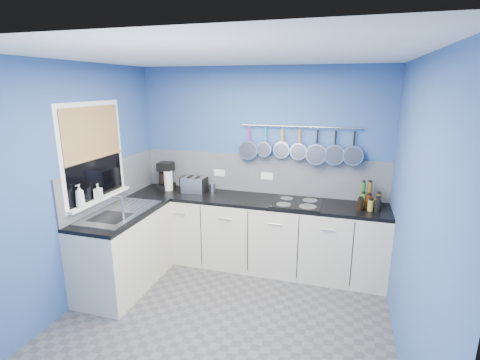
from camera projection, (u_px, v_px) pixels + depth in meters
The scene contains 44 objects.
floor at pixel (224, 321), 3.58m from camera, with size 3.20×3.00×0.02m, color #47474C.
ceiling at pixel (220, 54), 2.93m from camera, with size 3.20×3.00×0.02m, color white.
wall_back at pixel (260, 166), 4.66m from camera, with size 3.20×0.02×2.50m, color #31508F.
wall_front at pixel (126, 288), 1.86m from camera, with size 3.20×0.02×2.50m, color #31508F.
wall_left at pixel (74, 187), 3.70m from camera, with size 0.02×3.00×2.50m, color #31508F.
wall_right at pixel (416, 219), 2.81m from camera, with size 0.02×3.00×2.50m, color #31508F.
backsplash_back at pixel (260, 174), 4.66m from camera, with size 3.20×0.02×0.50m, color gray.
backsplash_left at pixel (113, 182), 4.27m from camera, with size 0.02×1.80×0.50m, color gray.
cabinet_run_back at pixel (254, 234), 4.58m from camera, with size 3.20×0.60×0.86m, color beige.
worktop_back at pixel (254, 200), 4.46m from camera, with size 3.20×0.60×0.04m, color black.
cabinet_run_left at pixel (124, 251), 4.10m from camera, with size 0.60×1.20×0.86m, color beige.
worktop_left at pixel (121, 214), 3.98m from camera, with size 0.60×1.20×0.04m, color black.
window_frame at pixel (93, 153), 3.89m from camera, with size 0.01×1.00×1.10m, color white.
window_glass at pixel (94, 153), 3.89m from camera, with size 0.01×0.90×1.00m, color black.
bamboo_blind at pixel (92, 133), 3.83m from camera, with size 0.01×0.90×0.55m, color #987D4D.
window_sill at pixel (100, 199), 4.01m from camera, with size 0.10×0.98×0.03m, color white.
sink_unit at pixel (121, 212), 3.98m from camera, with size 0.50×0.95×0.01m, color silver.
mixer_tap at pixel (123, 208), 3.74m from camera, with size 0.12×0.08×0.26m, color silver, non-canonical shape.
socket_left at pixel (220, 173), 4.80m from camera, with size 0.15×0.01×0.09m, color white.
socket_right at pixel (267, 176), 4.63m from camera, with size 0.15×0.01×0.09m, color white.
pot_rail at pixel (300, 127), 4.33m from camera, with size 0.02×0.02×1.45m, color silver.
soap_bottle_a at pixel (80, 196), 3.67m from camera, with size 0.09×0.09×0.24m, color white.
soap_bottle_b at pixel (98, 191), 3.94m from camera, with size 0.08×0.08×0.17m, color white.
paper_towel at pixel (168, 181), 4.79m from camera, with size 0.11×0.11×0.26m, color white.
coffee_maker at pixel (165, 176), 4.86m from camera, with size 0.20×0.22×0.36m, color black, non-canonical shape.
toaster at pixel (194, 185), 4.71m from camera, with size 0.31×0.18×0.20m, color silver.
canister at pixel (212, 187), 4.74m from camera, with size 0.08×0.08×0.12m, color silver.
hob at pixel (297, 203), 4.28m from camera, with size 0.58×0.51×0.01m, color black.
pan_0 at pixel (249, 142), 4.55m from camera, with size 0.24×0.07×0.43m, color silver, non-canonical shape.
pan_1 at pixel (265, 141), 4.48m from camera, with size 0.19×0.11×0.38m, color silver, non-canonical shape.
pan_2 at pixel (282, 142), 4.43m from camera, with size 0.20×0.07×0.39m, color silver, non-canonical shape.
pan_3 at pixel (299, 143), 4.37m from camera, with size 0.21×0.09×0.40m, color silver, non-canonical shape.
pan_4 at pixel (317, 146), 4.32m from camera, with size 0.25×0.09×0.44m, color silver, non-canonical shape.
pan_5 at pixel (335, 146), 4.26m from camera, with size 0.25×0.08×0.44m, color silver, non-canonical shape.
pan_6 at pixel (354, 147), 4.20m from camera, with size 0.23×0.10×0.42m, color silver, non-canonical shape.
condiment_0 at pixel (379, 200), 4.16m from camera, with size 0.06×0.06×0.15m, color brown.
condiment_1 at pixel (369, 194), 4.17m from camera, with size 0.06×0.06×0.28m, color brown.
condiment_2 at pixel (363, 194), 4.17m from camera, with size 0.05×0.05×0.28m, color #265919.
condiment_3 at pixel (377, 204), 4.07m from camera, with size 0.07×0.07×0.13m, color #8C5914.
condiment_4 at pixel (369, 202), 4.07m from camera, with size 0.07×0.07×0.17m, color #4C190C.
condiment_5 at pixel (363, 201), 4.10m from camera, with size 0.06×0.06×0.17m, color #3F721E.
condiment_6 at pixel (378, 206), 3.99m from camera, with size 0.07×0.07×0.13m, color black.
condiment_7 at pixel (371, 206), 4.01m from camera, with size 0.06×0.06×0.12m, color olive.
condiment_8 at pixel (360, 204), 4.02m from camera, with size 0.07×0.07×0.14m, color black.
Camera 1 is at (1.04, -2.93, 2.26)m, focal length 26.87 mm.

